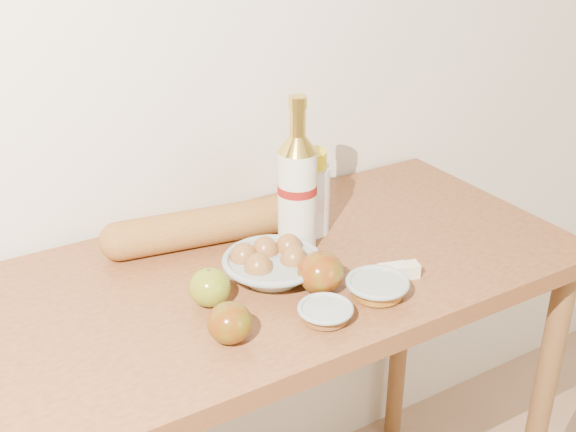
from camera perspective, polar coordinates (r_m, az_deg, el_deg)
The scene contains 12 objects.
back_wall at distance 1.55m, azimuth -7.13°, elevation 14.47°, with size 3.50×0.02×2.60m, color silver.
table at distance 1.48m, azimuth -0.61°, elevation -8.02°, with size 1.20×0.60×0.90m.
bourbon_bottle at distance 1.42m, azimuth 0.73°, elevation 2.10°, with size 0.10×0.10×0.32m.
cream_bottle at distance 1.51m, azimuth 1.58°, elevation 1.70°, with size 0.12×0.12×0.18m.
egg_bowl at distance 1.37m, azimuth -1.30°, elevation -3.77°, with size 0.21×0.21×0.07m.
baguette at distance 1.49m, azimuth -5.81°, elevation -0.69°, with size 0.48×0.16×0.08m.
apple_yellowgreen at distance 1.29m, azimuth -6.21°, elevation -5.60°, with size 0.08×0.08×0.07m.
apple_redgreen_front at distance 1.19m, azimuth -4.63°, elevation -8.40°, with size 0.09×0.09×0.07m.
apple_redgreen_right at distance 1.32m, azimuth 2.58°, elevation -4.48°, with size 0.09×0.09×0.08m.
sugar_bowl at distance 1.25m, azimuth 2.97°, elevation -7.64°, with size 0.13×0.13×0.03m.
syrup_bowl at distance 1.32m, azimuth 7.06°, elevation -5.61°, with size 0.15×0.15×0.03m.
butter_stick at distance 1.38m, azimuth 8.32°, elevation -4.41°, with size 0.10×0.06×0.03m.
Camera 1 is at (-0.62, 0.12, 1.61)m, focal length 45.00 mm.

